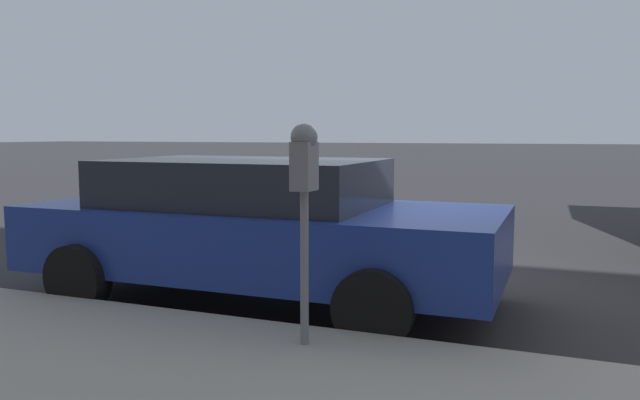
% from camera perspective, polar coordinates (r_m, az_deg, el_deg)
% --- Properties ---
extents(ground_plane, '(220.00, 220.00, 0.00)m').
position_cam_1_polar(ground_plane, '(7.07, 5.31, -7.59)').
color(ground_plane, '#2B2B2D').
extents(parking_meter, '(0.21, 0.19, 1.57)m').
position_cam_1_polar(parking_meter, '(4.35, -1.45, 2.15)').
color(parking_meter, gray).
rests_on(parking_meter, sidewalk).
extents(car_blue, '(2.19, 4.68, 1.41)m').
position_cam_1_polar(car_blue, '(6.24, -5.72, -2.30)').
color(car_blue, navy).
rests_on(car_blue, ground_plane).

